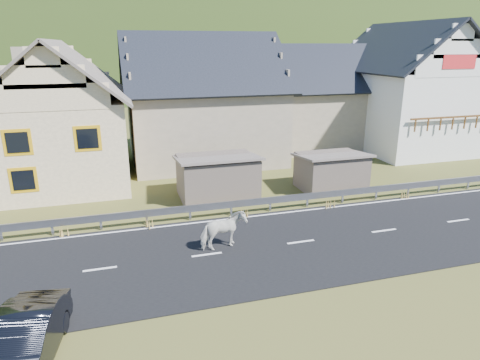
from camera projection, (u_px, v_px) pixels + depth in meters
name	position (u px, v px, depth m)	size (l,w,h in m)	color
ground	(301.00, 243.00, 17.83)	(160.00, 160.00, 0.00)	#42471C
road	(301.00, 242.00, 17.82)	(60.00, 7.00, 0.04)	black
lane_markings	(301.00, 242.00, 17.81)	(60.00, 6.60, 0.01)	silver
guardrail	(270.00, 201.00, 21.02)	(28.10, 0.09, 0.75)	#93969B
shed_left	(217.00, 177.00, 22.90)	(4.30, 3.30, 2.40)	#6D5E52
shed_right	(331.00, 172.00, 24.22)	(3.80, 2.90, 2.20)	#6D5E52
house_cream	(60.00, 108.00, 24.78)	(7.80, 9.80, 8.30)	#FFE3B2
house_stone_a	(202.00, 93.00, 29.86)	(10.80, 9.80, 8.90)	gray
house_stone_b	(319.00, 92.00, 34.50)	(9.80, 8.80, 8.10)	gray
house_white	(407.00, 83.00, 33.11)	(8.80, 10.80, 9.70)	white
mountain	(142.00, 110.00, 189.78)	(440.00, 280.00, 260.00)	#1B320C
horse	(223.00, 231.00, 17.04)	(1.82, 0.83, 1.54)	beige
car	(23.00, 343.00, 10.84)	(1.44, 4.13, 1.36)	black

